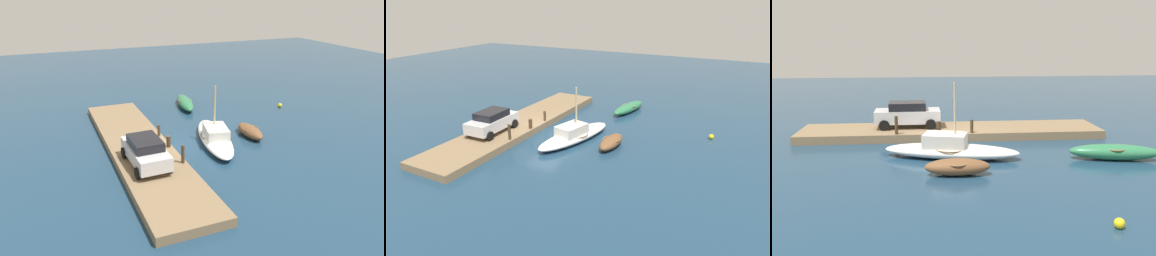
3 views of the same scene
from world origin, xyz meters
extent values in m
plane|color=navy|center=(0.00, 0.00, 0.00)|extent=(84.00, 84.00, 0.00)
cube|color=#846B4C|center=(0.00, -2.30, 0.25)|extent=(18.46, 3.74, 0.49)
ellipsoid|color=brown|center=(0.20, 5.56, 0.38)|extent=(2.97, 1.18, 0.76)
torus|color=olive|center=(0.20, 5.56, 0.59)|extent=(1.20, 1.20, 0.07)
ellipsoid|color=white|center=(0.30, 2.77, 0.35)|extent=(7.18, 3.43, 0.70)
torus|color=olive|center=(0.30, 2.77, 0.54)|extent=(2.36, 2.36, 0.07)
cube|color=silver|center=(0.61, 2.70, 0.91)|extent=(2.41, 1.86, 0.69)
cylinder|color=#C6B284|center=(0.11, 2.81, 2.21)|extent=(0.12, 0.12, 3.30)
ellipsoid|color=#2D7A4C|center=(-7.83, 3.85, 0.40)|extent=(4.62, 1.94, 0.79)
torus|color=olive|center=(-7.83, 3.85, 0.61)|extent=(1.40, 1.40, 0.07)
cylinder|color=#47331E|center=(-1.11, -0.68, 0.89)|extent=(0.19, 0.19, 0.79)
cylinder|color=#47331E|center=(0.83, -0.68, 0.85)|extent=(0.27, 0.27, 0.72)
cylinder|color=#47331E|center=(3.29, -0.68, 1.03)|extent=(0.19, 0.19, 1.08)
cube|color=silver|center=(2.71, -2.67, 1.20)|extent=(4.06, 1.89, 0.78)
cube|color=black|center=(2.71, -2.67, 1.84)|extent=(2.29, 1.62, 0.49)
cylinder|color=black|center=(4.08, -1.75, 0.81)|extent=(0.65, 0.24, 0.64)
cylinder|color=black|center=(4.13, -3.52, 0.81)|extent=(0.65, 0.24, 0.64)
cylinder|color=black|center=(1.28, -1.83, 0.81)|extent=(0.65, 0.24, 0.64)
cylinder|color=black|center=(1.33, -3.60, 0.81)|extent=(0.65, 0.24, 0.64)
sphere|color=yellow|center=(-4.59, 11.41, 0.18)|extent=(0.36, 0.36, 0.36)
camera|label=1|loc=(21.30, -7.62, 9.96)|focal=35.31mm
camera|label=2|loc=(20.75, 13.92, 9.62)|focal=32.74mm
camera|label=3|loc=(1.52, 23.50, 6.03)|focal=39.51mm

